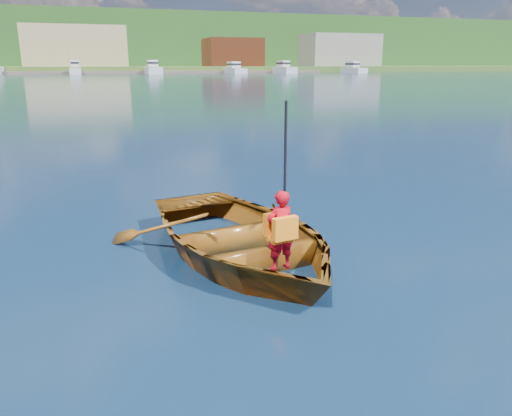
# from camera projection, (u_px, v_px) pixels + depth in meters

# --- Properties ---
(ground) EXTENTS (600.00, 600.00, 0.00)m
(ground) POSITION_uv_depth(u_px,v_px,m) (188.00, 283.00, 6.44)
(ground) COLOR #14233C
(ground) RESTS_ON ground
(rowboat) EXTENTS (3.86, 4.86, 0.90)m
(rowboat) POSITION_uv_depth(u_px,v_px,m) (240.00, 236.00, 7.26)
(rowboat) COLOR brown
(rowboat) RESTS_ON ground
(child_paddler) EXTENTS (0.43, 0.39, 2.18)m
(child_paddler) POSITION_uv_depth(u_px,v_px,m) (280.00, 229.00, 6.47)
(child_paddler) COLOR red
(child_paddler) RESTS_ON ground
(shoreline) EXTENTS (400.00, 140.00, 22.00)m
(shoreline) POSITION_uv_depth(u_px,v_px,m) (92.00, 46.00, 220.17)
(shoreline) COLOR #364E21
(shoreline) RESTS_ON ground
(dock) EXTENTS (160.02, 11.29, 0.80)m
(dock) POSITION_uv_depth(u_px,v_px,m) (61.00, 73.00, 139.13)
(dock) COLOR brown
(dock) RESTS_ON ground
(waterfront_buildings) EXTENTS (202.00, 16.00, 14.00)m
(waterfront_buildings) POSITION_uv_depth(u_px,v_px,m) (67.00, 47.00, 153.08)
(waterfront_buildings) COLOR maroon
(waterfront_buildings) RESTS_ON ground
(marina_yachts) EXTENTS (148.24, 13.84, 4.37)m
(marina_yachts) POSITION_uv_depth(u_px,v_px,m) (128.00, 69.00, 139.84)
(marina_yachts) COLOR silver
(marina_yachts) RESTS_ON ground
(hillside_trees) EXTENTS (266.99, 89.78, 25.84)m
(hillside_trees) POSITION_uv_depth(u_px,v_px,m) (209.00, 30.00, 237.28)
(hillside_trees) COLOR #382314
(hillside_trees) RESTS_ON ground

